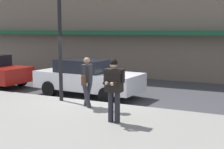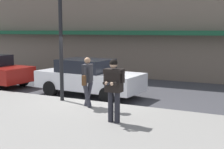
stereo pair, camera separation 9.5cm
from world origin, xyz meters
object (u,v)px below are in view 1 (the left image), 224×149
at_px(parked_sedan_mid, 87,77).
at_px(man_texting_on_phone, 114,84).
at_px(pedestrian_with_bag, 87,79).
at_px(street_lamp_post, 59,19).

relative_size(parked_sedan_mid, man_texting_on_phone, 2.56).
distance_m(parked_sedan_mid, man_texting_on_phone, 4.43).
xyz_separation_m(man_texting_on_phone, pedestrian_with_bag, (-1.59, 1.25, -0.14)).
distance_m(man_texting_on_phone, pedestrian_with_bag, 2.03).
height_order(parked_sedan_mid, pedestrian_with_bag, pedestrian_with_bag).
relative_size(parked_sedan_mid, street_lamp_post, 0.95).
relative_size(pedestrian_with_bag, street_lamp_post, 0.35).
distance_m(parked_sedan_mid, street_lamp_post, 2.91).
height_order(parked_sedan_mid, man_texting_on_phone, man_texting_on_phone).
bearing_deg(street_lamp_post, pedestrian_with_bag, -17.92).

